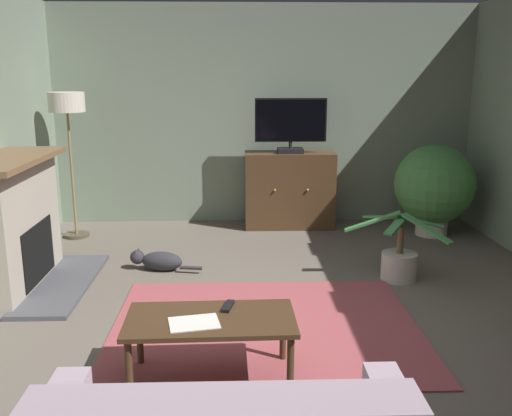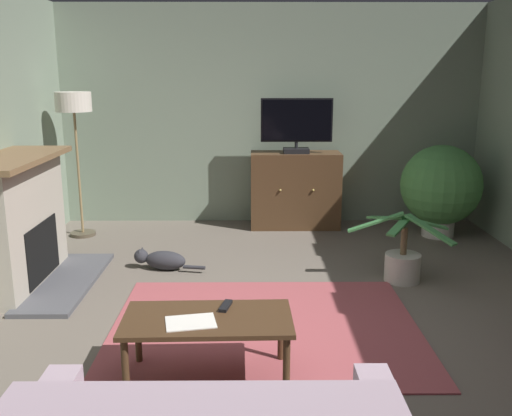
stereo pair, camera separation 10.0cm
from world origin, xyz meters
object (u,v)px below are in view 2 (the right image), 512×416
cat (162,260)px  potted_plant_tall_palm_by_window (403,261)px  fireplace (17,225)px  tv_cabinet (295,192)px  potted_plant_leafy_by_curtain (441,186)px  floor_lamp (74,116)px  folded_newspaper (191,322)px  coffee_table (208,324)px  television (297,124)px  tv_remote (226,306)px

cat → potted_plant_tall_palm_by_window: bearing=-8.3°
fireplace → tv_cabinet: 3.31m
cat → potted_plant_leafy_by_curtain: bearing=20.4°
floor_lamp → folded_newspaper: bearing=-63.7°
coffee_table → floor_lamp: bearing=118.1°
television → potted_plant_leafy_by_curtain: bearing=-12.9°
fireplace → cat: 1.37m
fireplace → coffee_table: (1.84, -1.67, -0.19)m
potted_plant_tall_palm_by_window → floor_lamp: floor_lamp is taller
tv_cabinet → coffee_table: size_ratio=1.03×
television → floor_lamp: floor_lamp is taller
television → potted_plant_leafy_by_curtain: size_ratio=0.80×
potted_plant_tall_palm_by_window → floor_lamp: size_ratio=0.54×
tv_cabinet → folded_newspaper: 3.84m
tv_remote → floor_lamp: (-1.85, 3.12, 0.98)m
floor_lamp → fireplace: bearing=-93.4°
television → cat: (-1.43, -1.54, -1.19)m
coffee_table → floor_lamp: floor_lamp is taller
fireplace → potted_plant_leafy_by_curtain: fireplace is taller
floor_lamp → potted_plant_tall_palm_by_window: bearing=-24.2°
tv_cabinet → coffee_table: tv_cabinet is taller
fireplace → cat: bearing=17.6°
coffee_table → potted_plant_tall_palm_by_window: 2.41m
potted_plant_tall_palm_by_window → cat: bearing=171.7°
fireplace → tv_remote: bearing=-38.0°
tv_remote → potted_plant_leafy_by_curtain: size_ratio=0.16×
television → potted_plant_leafy_by_curtain: television is taller
coffee_table → cat: (-0.61, 2.06, -0.28)m
fireplace → floor_lamp: bearing=86.6°
tv_cabinet → television: television is taller
tv_remote → floor_lamp: floor_lamp is taller
folded_newspaper → floor_lamp: bearing=105.3°
television → potted_plant_tall_palm_by_window: size_ratio=0.96×
tv_cabinet → cat: size_ratio=1.53×
television → coffee_table: size_ratio=0.81×
television → folded_newspaper: bearing=-104.0°
tv_cabinet → tv_remote: bearing=-101.5°
coffee_table → folded_newspaper: size_ratio=3.55×
coffee_table → tv_remote: tv_remote is taller
fireplace → folded_newspaper: 2.47m
tv_remote → floor_lamp: bearing=-136.8°
tv_remote → potted_plant_tall_palm_by_window: 2.24m
television → coffee_table: (-0.82, -3.59, -0.92)m
potted_plant_leafy_by_curtain → tv_cabinet: bearing=165.3°
tv_remote → potted_plant_tall_palm_by_window: (1.57, 1.58, -0.24)m
folded_newspaper → potted_plant_tall_palm_by_window: 2.54m
tv_remote → cat: (-0.72, 1.91, -0.33)m
coffee_table → potted_plant_tall_palm_by_window: potted_plant_tall_palm_by_window is taller
potted_plant_leafy_by_curtain → cat: size_ratio=1.51×
potted_plant_leafy_by_curtain → cat: 3.35m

